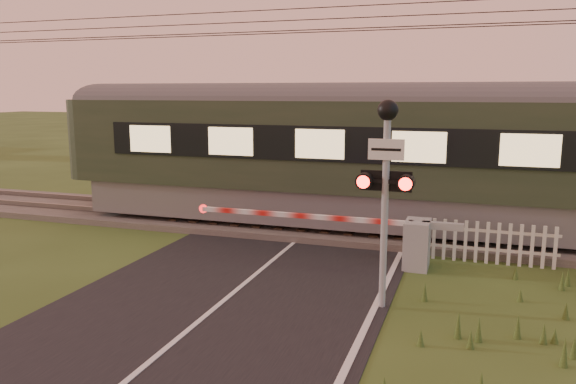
% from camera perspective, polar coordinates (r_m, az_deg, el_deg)
% --- Properties ---
extents(ground, '(160.00, 160.00, 0.00)m').
position_cam_1_polar(ground, '(10.38, -7.74, -11.95)').
color(ground, '#31451A').
rests_on(ground, ground).
extents(road, '(6.00, 140.00, 0.03)m').
position_cam_1_polar(road, '(10.17, -8.25, -12.37)').
color(road, black).
rests_on(road, ground).
extents(track_bed, '(140.00, 3.40, 0.39)m').
position_cam_1_polar(track_bed, '(16.16, 2.43, -3.52)').
color(track_bed, '#47423D').
rests_on(track_bed, ground).
extents(overhead_wires, '(120.00, 0.62, 0.62)m').
position_cam_1_polar(overhead_wires, '(15.81, 2.60, 16.84)').
color(overhead_wires, black).
rests_on(overhead_wires, ground).
extents(boom_gate, '(6.35, 0.83, 1.11)m').
position_cam_1_polar(boom_gate, '(12.87, 11.74, -4.84)').
color(boom_gate, gray).
rests_on(boom_gate, ground).
extents(crossing_signal, '(0.96, 0.37, 3.76)m').
position_cam_1_polar(crossing_signal, '(9.97, 9.93, 2.48)').
color(crossing_signal, gray).
rests_on(crossing_signal, ground).
extents(picket_fence, '(3.32, 0.08, 0.97)m').
position_cam_1_polar(picket_fence, '(13.64, 19.08, -4.84)').
color(picket_fence, silver).
rests_on(picket_fence, ground).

